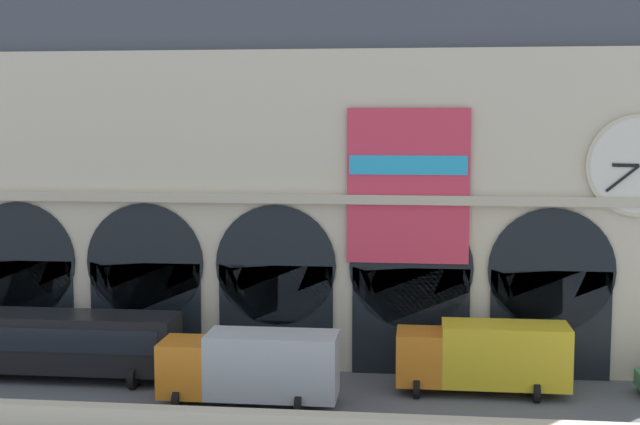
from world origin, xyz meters
The scene contains 6 objects.
ground_plane centered at (0.00, 0.00, 0.00)m, with size 200.00×200.00×0.00m, color #54565B.
quay_parapet_wall centered at (0.00, -4.41, 0.57)m, with size 90.00×0.70×1.15m, color beige.
station_building centered at (0.04, 7.48, 9.63)m, with size 39.92×5.34×19.90m.
bus_midwest centered at (-9.73, 2.32, 1.78)m, with size 11.00×3.25×3.10m.
box_truck_center centered at (-0.18, -0.35, 1.70)m, with size 7.50×2.91×3.12m.
box_truck_mideast centered at (9.71, 2.42, 1.70)m, with size 7.50×2.91×3.12m.
Camera 1 is at (6.76, -35.47, 12.01)m, focal length 48.75 mm.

